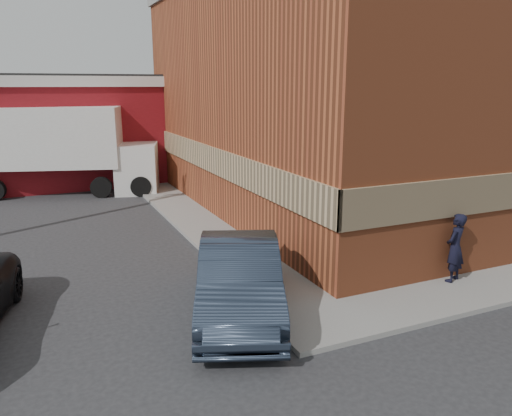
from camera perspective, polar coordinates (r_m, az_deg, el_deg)
name	(u,v)px	position (r m, az deg, el deg)	size (l,w,h in m)	color
ground	(281,315)	(11.62, 2.82, -12.15)	(90.00, 90.00, 0.00)	#28282B
brick_building	(363,95)	(22.59, 12.12, 12.56)	(14.25, 18.25, 9.36)	#A74E2B
sidewalk_west	(190,217)	(19.71, -7.51, -1.02)	(1.80, 18.00, 0.12)	gray
warehouse	(5,130)	(29.40, -26.75, 7.99)	(16.30, 8.30, 5.60)	maroon
man	(455,248)	(13.85, 21.80, -4.23)	(0.66, 0.43, 1.81)	black
sedan	(239,278)	(11.39, -1.91, -8.05)	(1.78, 5.12, 1.69)	#293445
box_truck	(68,144)	(25.25, -20.66, 6.81)	(8.66, 4.73, 4.10)	white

